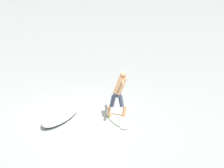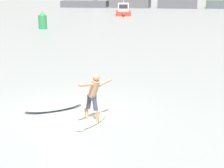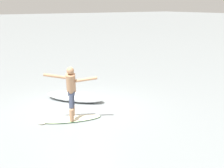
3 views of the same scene
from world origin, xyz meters
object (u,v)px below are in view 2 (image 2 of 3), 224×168
Objects in this scene: surfboard at (92,121)px; fishing_boat_near_jetty at (123,11)px; surfer at (94,93)px; channel_marker_buoy at (43,21)px.

surfboard is 0.33× the size of fishing_boat_near_jetty.
surfer reaches higher than surfboard.
channel_marker_buoy is (-6.12, -18.95, 0.26)m from fishing_boat_near_jetty.
surfer is 0.28× the size of fishing_boat_near_jetty.
surfer is 28.20m from channel_marker_buoy.
channel_marker_buoy is at bearing 112.72° from surfer.
fishing_boat_near_jetty is at bearing 72.10° from channel_marker_buoy.
surfer is 45.21m from fishing_boat_near_jetty.
channel_marker_buoy is (-10.89, 26.01, -0.21)m from surfer.
surfer is at bearing -9.35° from surfboard.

